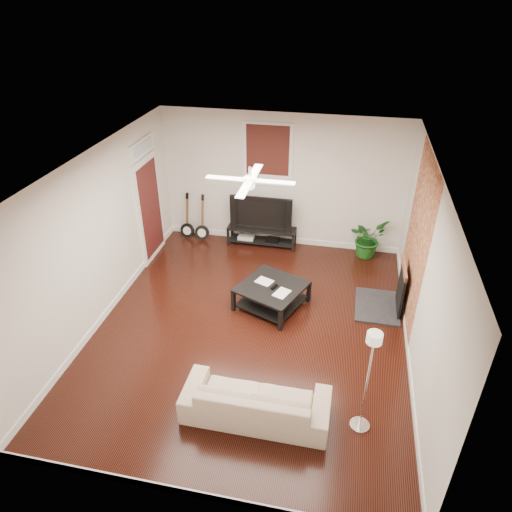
# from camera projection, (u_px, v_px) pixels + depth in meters

# --- Properties ---
(room) EXTENTS (5.01, 6.01, 2.81)m
(room) POSITION_uv_depth(u_px,v_px,m) (251.00, 255.00, 6.98)
(room) COLOR black
(room) RESTS_ON ground
(brick_accent) EXTENTS (0.02, 2.20, 2.80)m
(brick_accent) POSITION_uv_depth(u_px,v_px,m) (417.00, 240.00, 7.38)
(brick_accent) COLOR brown
(brick_accent) RESTS_ON floor
(fireplace) EXTENTS (0.80, 1.10, 0.92)m
(fireplace) POSITION_uv_depth(u_px,v_px,m) (389.00, 287.00, 7.92)
(fireplace) COLOR black
(fireplace) RESTS_ON floor
(window_back) EXTENTS (1.00, 0.06, 1.30)m
(window_back) POSITION_uv_depth(u_px,v_px,m) (268.00, 155.00, 9.24)
(window_back) COLOR #35160E
(window_back) RESTS_ON wall_back
(door_left) EXTENTS (0.08, 1.00, 2.50)m
(door_left) POSITION_uv_depth(u_px,v_px,m) (149.00, 200.00, 9.09)
(door_left) COLOR white
(door_left) RESTS_ON wall_left
(tv_stand) EXTENTS (1.46, 0.39, 0.41)m
(tv_stand) POSITION_uv_depth(u_px,v_px,m) (262.00, 236.00, 10.00)
(tv_stand) COLOR black
(tv_stand) RESTS_ON floor
(tv) EXTENTS (1.30, 0.17, 0.75)m
(tv) POSITION_uv_depth(u_px,v_px,m) (262.00, 211.00, 9.71)
(tv) COLOR black
(tv) RESTS_ON tv_stand
(coffee_table) EXTENTS (1.33, 1.33, 0.43)m
(coffee_table) POSITION_uv_depth(u_px,v_px,m) (272.00, 296.00, 8.11)
(coffee_table) COLOR black
(coffee_table) RESTS_ON floor
(sofa) EXTENTS (1.91, 0.75, 0.56)m
(sofa) POSITION_uv_depth(u_px,v_px,m) (256.00, 400.00, 6.03)
(sofa) COLOR #C8AE96
(sofa) RESTS_ON floor
(floor_lamp) EXTENTS (0.26, 0.26, 1.56)m
(floor_lamp) POSITION_uv_depth(u_px,v_px,m) (367.00, 383.00, 5.61)
(floor_lamp) COLOR silver
(floor_lamp) RESTS_ON floor
(potted_plant) EXTENTS (0.95, 0.97, 0.81)m
(potted_plant) POSITION_uv_depth(u_px,v_px,m) (367.00, 238.00, 9.50)
(potted_plant) COLOR #185519
(potted_plant) RESTS_ON floor
(guitar_left) EXTENTS (0.33, 0.25, 1.02)m
(guitar_left) POSITION_uv_depth(u_px,v_px,m) (186.00, 217.00, 10.11)
(guitar_left) COLOR black
(guitar_left) RESTS_ON floor
(guitar_right) EXTENTS (0.32, 0.23, 1.02)m
(guitar_right) POSITION_uv_depth(u_px,v_px,m) (201.00, 219.00, 10.02)
(guitar_right) COLOR black
(guitar_right) RESTS_ON floor
(ceiling_fan) EXTENTS (1.24, 1.24, 0.32)m
(ceiling_fan) POSITION_uv_depth(u_px,v_px,m) (250.00, 180.00, 6.36)
(ceiling_fan) COLOR white
(ceiling_fan) RESTS_ON ceiling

